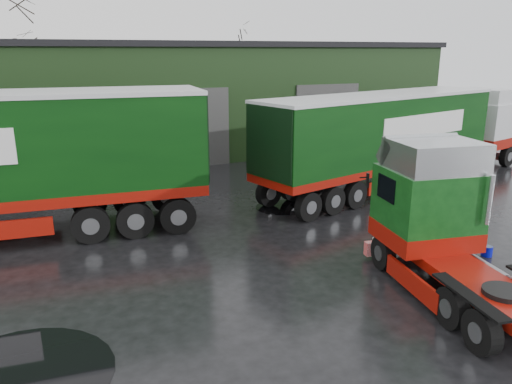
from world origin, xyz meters
TOP-DOWN VIEW (x-y plane):
  - ground at (0.00, 0.00)m, footprint 100.00×100.00m
  - warehouse at (2.00, 20.00)m, footprint 32.40×12.40m
  - hero_tractor at (3.75, -2.49)m, footprint 3.51×6.26m
  - lorry_right at (8.00, 6.39)m, footprint 15.98×6.51m
  - wash_bucket at (6.53, -0.81)m, footprint 0.32×0.32m
  - tree_back_a at (-6.00, 30.00)m, footprint 4.40×4.40m
  - tree_back_b at (10.00, 30.00)m, footprint 4.40×4.40m
  - puddle_1 at (3.09, 5.83)m, footprint 1.99×1.99m
  - puddle_2 at (-6.04, -1.58)m, footprint 3.57×3.57m

SIDE VIEW (x-z plane):
  - ground at x=0.00m, z-range 0.00..0.00m
  - puddle_1 at x=3.09m, z-range 0.00..0.01m
  - puddle_2 at x=-6.04m, z-range 0.00..0.01m
  - wash_bucket at x=6.53m, z-range 0.00..0.29m
  - hero_tractor at x=3.75m, z-range 0.00..3.67m
  - lorry_right at x=8.00m, z-range 0.00..4.15m
  - warehouse at x=2.00m, z-range 0.01..6.31m
  - tree_back_b at x=10.00m, z-range 0.00..7.50m
  - tree_back_a at x=-6.00m, z-range 0.00..9.50m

